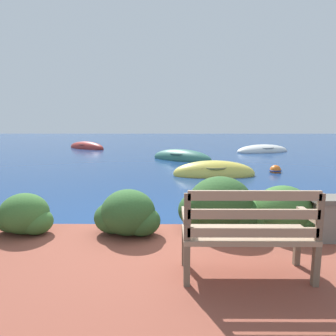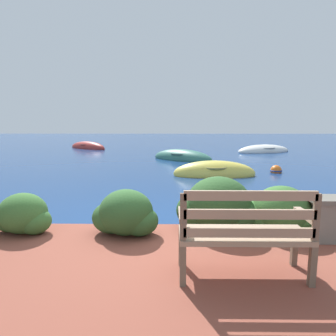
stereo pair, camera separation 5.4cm
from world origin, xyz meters
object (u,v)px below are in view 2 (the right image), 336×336
(park_bench, at_px, (245,231))
(rowboat_outer, at_px, (88,148))
(rowboat_nearest, at_px, (214,173))
(mooring_buoy, at_px, (276,171))
(rowboat_far, at_px, (264,151))
(rowboat_mid, at_px, (182,158))

(park_bench, height_order, rowboat_outer, park_bench)
(rowboat_nearest, bearing_deg, mooring_buoy, -164.87)
(rowboat_outer, relative_size, mooring_buoy, 7.35)
(rowboat_outer, bearing_deg, mooring_buoy, -8.75)
(rowboat_far, bearing_deg, rowboat_outer, 148.61)
(rowboat_nearest, distance_m, rowboat_outer, 12.08)
(rowboat_outer, distance_m, mooring_buoy, 13.03)
(park_bench, relative_size, rowboat_mid, 0.41)
(park_bench, xyz_separation_m, mooring_buoy, (2.93, 7.56, -0.63))
(park_bench, bearing_deg, rowboat_far, 74.29)
(park_bench, relative_size, rowboat_nearest, 0.47)
(rowboat_nearest, height_order, mooring_buoy, rowboat_nearest)
(rowboat_far, xyz_separation_m, mooring_buoy, (-1.71, -7.09, 0.00))
(rowboat_mid, distance_m, rowboat_far, 6.09)
(rowboat_mid, xyz_separation_m, rowboat_far, (4.87, 3.65, -0.01))
(rowboat_nearest, distance_m, rowboat_far, 8.69)
(park_bench, distance_m, rowboat_far, 15.39)
(park_bench, height_order, rowboat_nearest, park_bench)
(mooring_buoy, bearing_deg, rowboat_outer, 134.85)
(rowboat_far, bearing_deg, rowboat_nearest, -137.35)
(rowboat_far, xyz_separation_m, rowboat_outer, (-10.90, 2.14, 0.00))
(rowboat_outer, bearing_deg, rowboat_mid, -7.47)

